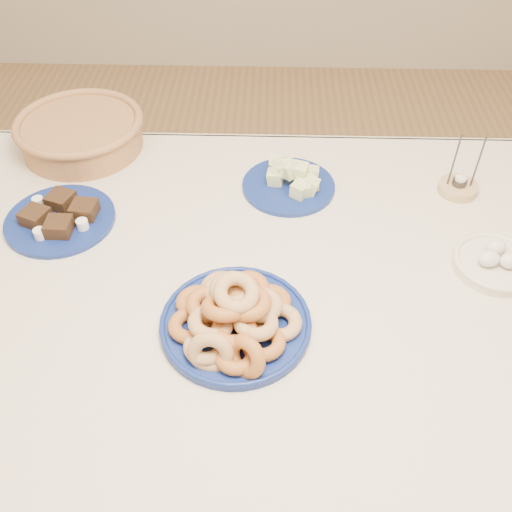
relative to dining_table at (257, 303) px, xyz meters
name	(u,v)px	position (x,y,z in m)	size (l,w,h in m)	color
ground	(256,436)	(0.00, 0.00, -0.64)	(5.00, 5.00, 0.00)	olive
dining_table	(257,303)	(0.00, 0.00, 0.00)	(1.71, 1.11, 0.75)	brown
donut_platter	(235,318)	(-0.04, -0.16, 0.14)	(0.38, 0.38, 0.14)	navy
melon_plate	(292,181)	(0.08, 0.30, 0.13)	(0.28, 0.28, 0.08)	navy
brownie_plate	(60,218)	(-0.48, 0.15, 0.12)	(0.34, 0.34, 0.05)	navy
wicker_basket	(81,132)	(-0.50, 0.48, 0.16)	(0.35, 0.35, 0.09)	brown
candle_holder	(458,187)	(0.51, 0.30, 0.12)	(0.11, 0.11, 0.17)	tan
egg_bowl	(495,262)	(0.53, 0.03, 0.13)	(0.21, 0.21, 0.06)	beige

